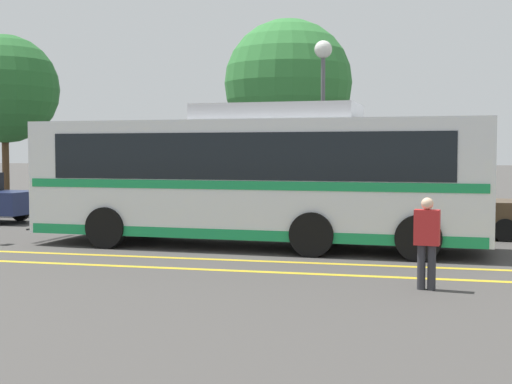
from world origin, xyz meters
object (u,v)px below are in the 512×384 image
(parked_car_2, at_px, (353,208))
(street_lamp, at_px, (323,82))
(transit_bus, at_px, (257,175))
(tree_0, at_px, (4,89))
(tree_1, at_px, (288,84))
(parked_car_1, at_px, (152,203))
(pedestrian_0, at_px, (427,238))

(parked_car_2, bearing_deg, street_lamp, 32.27)
(transit_bus, distance_m, parked_car_2, 4.31)
(transit_bus, bearing_deg, street_lamp, -4.31)
(tree_0, bearing_deg, parked_car_2, -19.63)
(tree_1, bearing_deg, transit_bus, -83.37)
(transit_bus, relative_size, tree_1, 1.56)
(street_lamp, xyz_separation_m, tree_1, (-1.87, 3.69, 0.35))
(parked_car_1, xyz_separation_m, pedestrian_0, (8.35, -8.39, 0.13))
(parked_car_1, bearing_deg, transit_bus, 47.13)
(parked_car_2, bearing_deg, tree_0, 75.27)
(transit_bus, distance_m, street_lamp, 6.76)
(transit_bus, xyz_separation_m, parked_car_2, (1.98, 3.68, -1.04))
(pedestrian_0, bearing_deg, tree_0, -31.99)
(tree_0, relative_size, tree_1, 0.96)
(parked_car_1, relative_size, tree_0, 0.57)
(parked_car_1, xyz_separation_m, parked_car_2, (6.26, -0.13, -0.03))
(parked_car_1, xyz_separation_m, tree_0, (-8.42, 5.11, 4.12))
(parked_car_1, relative_size, parked_car_2, 0.88)
(parked_car_1, height_order, street_lamp, street_lamp)
(parked_car_2, xyz_separation_m, tree_1, (-3.12, 6.11, 4.19))
(transit_bus, bearing_deg, parked_car_1, 50.81)
(pedestrian_0, relative_size, street_lamp, 0.26)
(tree_1, bearing_deg, parked_car_1, -117.69)
(transit_bus, relative_size, tree_0, 1.62)
(transit_bus, relative_size, parked_car_2, 2.51)
(tree_0, xyz_separation_m, tree_1, (11.56, 0.87, 0.05))
(street_lamp, relative_size, tree_1, 0.81)
(transit_bus, height_order, tree_1, tree_1)
(parked_car_2, relative_size, tree_0, 0.64)
(tree_0, bearing_deg, transit_bus, -35.09)
(transit_bus, distance_m, pedestrian_0, 6.19)
(tree_1, bearing_deg, street_lamp, -63.16)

